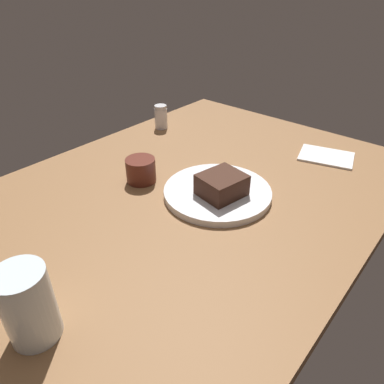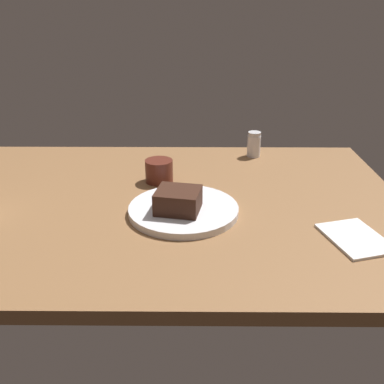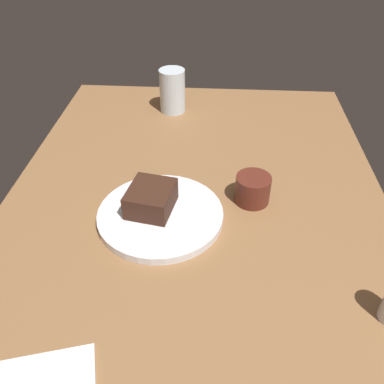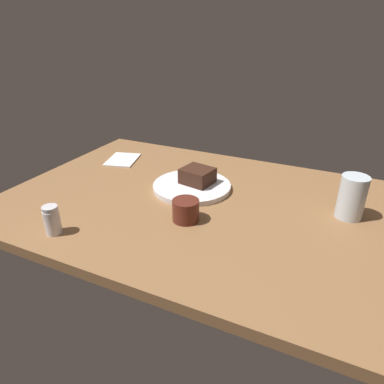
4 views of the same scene
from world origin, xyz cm
name	(u,v)px [view 1 (image 1 of 4)]	position (x,y,z in cm)	size (l,w,h in cm)	color
dining_table	(183,199)	(0.00, 0.00, 1.50)	(120.00, 84.00, 3.00)	brown
dessert_plate	(217,192)	(-4.86, 6.82, 3.85)	(25.92, 25.92, 1.70)	silver
chocolate_cake_slice	(222,185)	(-3.72, 8.76, 7.23)	(9.83, 8.76, 5.07)	#381E14
salt_shaker	(161,117)	(-26.17, -33.25, 6.92)	(4.22, 4.22, 7.95)	silver
water_glass	(28,305)	(43.52, 9.29, 9.28)	(7.47, 7.47, 12.57)	silver
coffee_cup	(141,170)	(2.31, -12.29, 6.10)	(7.56, 7.56, 6.19)	#562319
folded_napkin	(326,156)	(-41.47, 18.74, 3.30)	(11.01, 14.76, 0.60)	white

